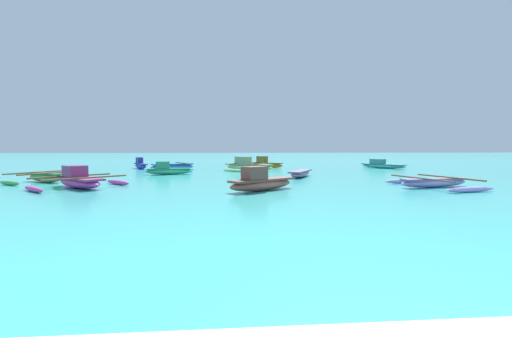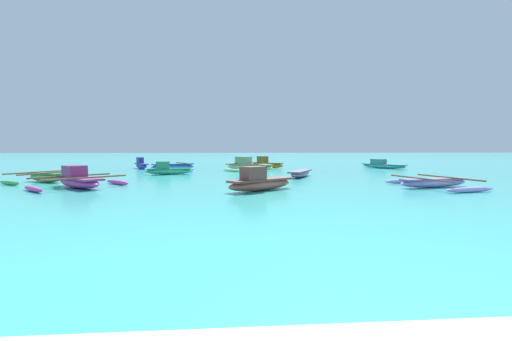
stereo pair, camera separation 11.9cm
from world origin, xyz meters
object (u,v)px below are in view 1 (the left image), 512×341
(moored_boat_0, at_px, (434,182))
(moored_boat_7, at_px, (300,173))
(moored_boat_5, at_px, (46,177))
(moored_boat_10, at_px, (140,165))
(moored_boat_1, at_px, (265,164))
(moored_boat_6, at_px, (261,182))
(moored_boat_4, at_px, (382,165))
(moored_boat_3, at_px, (248,166))
(moored_boat_8, at_px, (173,167))
(moored_boat_2, at_px, (168,170))
(moored_boat_9, at_px, (79,180))

(moored_boat_0, distance_m, moored_boat_7, 7.03)
(moored_boat_5, xyz_separation_m, moored_boat_10, (1.78, 10.52, 0.08))
(moored_boat_7, bearing_deg, moored_boat_5, 124.49)
(moored_boat_1, xyz_separation_m, moored_boat_6, (-1.80, -14.79, -0.01))
(moored_boat_4, relative_size, moored_boat_6, 1.31)
(moored_boat_1, xyz_separation_m, moored_boat_3, (-1.61, -3.04, -0.00))
(moored_boat_1, height_order, moored_boat_8, moored_boat_1)
(moored_boat_3, distance_m, moored_boat_10, 8.80)
(moored_boat_1, bearing_deg, moored_boat_0, -25.59)
(moored_boat_4, height_order, moored_boat_6, moored_boat_6)
(moored_boat_0, relative_size, moored_boat_3, 0.96)
(moored_boat_0, relative_size, moored_boat_4, 1.07)
(moored_boat_0, relative_size, moored_boat_5, 1.08)
(moored_boat_2, xyz_separation_m, moored_boat_3, (5.11, 3.36, 0.05))
(moored_boat_8, relative_size, moored_boat_9, 0.99)
(moored_boat_3, height_order, moored_boat_8, moored_boat_3)
(moored_boat_8, xyz_separation_m, moored_boat_9, (-2.04, -10.86, 0.04))
(moored_boat_1, bearing_deg, moored_boat_9, -81.02)
(moored_boat_1, bearing_deg, moored_boat_3, -74.43)
(moored_boat_5, height_order, moored_boat_10, moored_boat_10)
(moored_boat_7, relative_size, moored_boat_9, 0.81)
(moored_boat_7, distance_m, moored_boat_8, 10.31)
(moored_boat_0, relative_size, moored_boat_10, 1.54)
(moored_boat_5, bearing_deg, moored_boat_4, 55.78)
(moored_boat_2, xyz_separation_m, moored_boat_5, (-4.98, -4.27, -0.05))
(moored_boat_0, xyz_separation_m, moored_boat_4, (3.91, 13.23, 0.06))
(moored_boat_1, xyz_separation_m, moored_boat_7, (1.02, -8.82, -0.13))
(moored_boat_5, bearing_deg, moored_boat_10, 111.60)
(moored_boat_9, bearing_deg, moored_boat_5, 179.08)
(moored_boat_1, height_order, moored_boat_7, moored_boat_1)
(moored_boat_1, xyz_separation_m, moored_boat_9, (-9.11, -13.27, -0.04))
(moored_boat_3, xyz_separation_m, moored_boat_10, (-8.31, 2.90, -0.02))
(moored_boat_0, xyz_separation_m, moored_boat_5, (-17.17, 3.59, 0.03))
(moored_boat_8, bearing_deg, moored_boat_1, -8.58)
(moored_boat_8, height_order, moored_boat_9, moored_boat_9)
(moored_boat_1, height_order, moored_boat_4, moored_boat_1)
(moored_boat_4, bearing_deg, moored_boat_1, -128.47)
(moored_boat_1, bearing_deg, moored_boat_4, 37.15)
(moored_boat_3, relative_size, moored_boat_7, 1.36)
(moored_boat_10, bearing_deg, moored_boat_1, 62.17)
(moored_boat_1, distance_m, moored_boat_9, 16.10)
(moored_boat_10, bearing_deg, moored_boat_4, 58.70)
(moored_boat_7, height_order, moored_boat_9, moored_boat_9)
(moored_boat_1, distance_m, moored_boat_4, 9.43)
(moored_boat_2, distance_m, moored_boat_9, 7.28)
(moored_boat_2, relative_size, moored_boat_9, 0.76)
(moored_boat_5, distance_m, moored_boat_6, 10.73)
(moored_boat_5, distance_m, moored_boat_8, 9.47)
(moored_boat_3, relative_size, moored_boat_5, 1.13)
(moored_boat_6, bearing_deg, moored_boat_1, 46.16)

